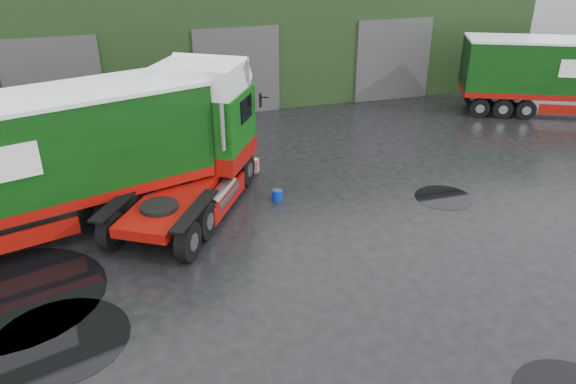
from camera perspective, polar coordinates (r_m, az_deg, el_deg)
name	(u,v)px	position (r m, az deg, el deg)	size (l,w,h in m)	color
ground	(282,282)	(14.61, -0.65, -9.13)	(100.00, 100.00, 0.00)	black
warehouse	(213,25)	(32.34, -7.66, 16.51)	(32.40, 12.40, 6.30)	black
hero_tractor	(181,148)	(17.19, -10.82, 4.42)	(3.02, 7.11, 4.42)	#0C460E
wash_bucket	(277,195)	(18.58, -1.09, -0.30)	(0.36, 0.36, 0.33)	#0720A7
puddle_0	(60,340)	(13.83, -22.12, -13.72)	(3.05, 3.05, 0.01)	black
puddle_1	(444,197)	(19.48, 15.52, -0.53)	(1.91, 1.91, 0.01)	black
puddle_2	(14,296)	(15.68, -26.09, -9.45)	(4.46, 4.46, 0.01)	black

